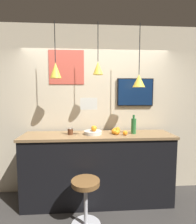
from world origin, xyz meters
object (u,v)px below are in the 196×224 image
(bar_stool, at_px, (86,195))
(mounted_tv, at_px, (135,92))
(spread_jar, at_px, (70,131))
(juice_bottle, at_px, (134,126))
(fruit_bowl, at_px, (93,131))

(bar_stool, bearing_deg, mounted_tv, 45.30)
(spread_jar, bearing_deg, juice_bottle, 0.00)
(bar_stool, xyz_separation_m, spread_jar, (-0.23, 0.54, 0.73))
(fruit_bowl, height_order, mounted_tv, mounted_tv)
(juice_bottle, height_order, spread_jar, juice_bottle)
(bar_stool, height_order, fruit_bowl, fruit_bowl)
(fruit_bowl, bearing_deg, spread_jar, -179.90)
(fruit_bowl, distance_m, juice_bottle, 0.65)
(bar_stool, relative_size, mounted_tv, 1.00)
(bar_stool, bearing_deg, juice_bottle, 35.34)
(fruit_bowl, xyz_separation_m, mounted_tv, (0.75, 0.34, 0.61))
(juice_bottle, bearing_deg, spread_jar, 180.00)
(fruit_bowl, height_order, juice_bottle, juice_bottle)
(bar_stool, distance_m, juice_bottle, 1.23)
(bar_stool, distance_m, spread_jar, 0.94)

